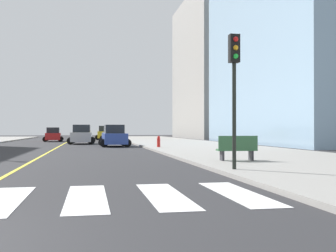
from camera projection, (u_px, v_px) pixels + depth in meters
name	position (u px, v px, depth m)	size (l,w,h in m)	color
sidewalk_kerb_east	(238.00, 152.00, 26.92)	(10.00, 120.00, 0.15)	gray
lane_divider_paint	(64.00, 144.00, 44.33)	(0.16, 80.00, 0.01)	yellow
parking_garage_concrete	(234.00, 69.00, 74.72)	(18.00, 24.00, 24.66)	gray
car_red_nearest	(53.00, 135.00, 53.21)	(2.63, 4.11, 1.80)	red
car_silver_second	(82.00, 135.00, 44.51)	(2.96, 4.66, 2.06)	#B7B7BC
car_white_third	(110.00, 134.00, 55.50)	(2.81, 4.44, 1.96)	silver
car_yellow_fourth	(105.00, 133.00, 62.61)	(3.06, 4.77, 2.09)	gold
car_blue_fifth	(114.00, 136.00, 37.83)	(2.86, 4.49, 1.98)	#2D479E
traffic_light_near_corner	(234.00, 74.00, 14.73)	(0.36, 0.41, 4.78)	black
park_bench	(237.00, 149.00, 18.78)	(1.83, 0.67, 1.12)	#33603D
fire_hydrant	(159.00, 142.00, 33.23)	(0.26, 0.26, 0.89)	red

